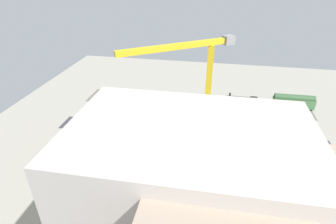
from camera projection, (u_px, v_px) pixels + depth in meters
The scene contains 26 objects.
ground_plane at pixel (190, 128), 102.52m from camera, with size 156.11×156.11×0.00m, color #9E998C.
rail_bed at pixel (195, 103), 120.70m from camera, with size 97.57×13.82×0.01m, color #665E54.
street_asphalt at pixel (189, 134), 98.91m from camera, with size 97.57×9.00×0.01m, color #38383D.
track_rails at pixel (195, 103), 120.62m from camera, with size 97.56×8.42×0.12m.
platform_canopy_near at pixel (191, 102), 112.72m from camera, with size 61.86×5.98×4.24m.
locomotive at pixel (243, 101), 119.06m from camera, with size 14.75×2.69×4.85m.
passenger_coach at pixel (294, 101), 114.96m from camera, with size 16.78×3.22×6.26m.
parked_car_0 at pixel (273, 135), 97.14m from camera, with size 4.58×1.96×1.74m.
parked_car_1 at pixel (249, 133), 97.86m from camera, with size 4.16×1.78×1.78m.
parked_car_2 at pixel (231, 132), 98.81m from camera, with size 4.11×1.79×1.79m.
parked_car_3 at pixel (209, 129), 100.50m from camera, with size 4.86×2.07×1.64m.
parked_car_4 at pixel (190, 127), 101.56m from camera, with size 4.46×1.80×1.68m.
parked_car_5 at pixel (170, 125), 103.07m from camera, with size 4.30×1.86×1.65m.
parked_car_6 at pixel (153, 124), 103.75m from camera, with size 4.63×1.76×1.82m.
parked_car_7 at pixel (133, 122), 104.81m from camera, with size 4.19×1.81×1.66m.
construction_building at pixel (138, 138), 81.60m from camera, with size 31.65×18.02×16.85m, color yellow.
construction_roof_slab at pixel (136, 113), 77.45m from camera, with size 32.25×18.62×0.40m, color #B7B2A8.
tower_crane at pixel (199, 105), 67.55m from camera, with size 23.69×17.47×40.00m.
box_truck_0 at pixel (138, 129), 98.98m from camera, with size 8.62×2.46×3.26m.
street_tree_0 at pixel (207, 133), 90.55m from camera, with size 6.12×6.12×7.98m.
street_tree_1 at pixel (96, 118), 97.63m from camera, with size 5.19×5.19×8.25m.
street_tree_2 at pixel (226, 135), 90.56m from camera, with size 4.02×4.02×6.28m.
street_tree_3 at pixel (169, 129), 94.04m from camera, with size 4.24×4.24×6.29m.
street_tree_4 at pixel (151, 127), 94.09m from camera, with size 4.41×4.41×7.09m.
street_tree_5 at pixel (221, 134), 90.62m from camera, with size 4.61×4.61×6.94m.
traffic_light at pixel (198, 133), 92.08m from camera, with size 0.50×0.36×6.15m.
Camera 1 is at (-8.00, 86.98, 54.64)m, focal length 29.20 mm.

